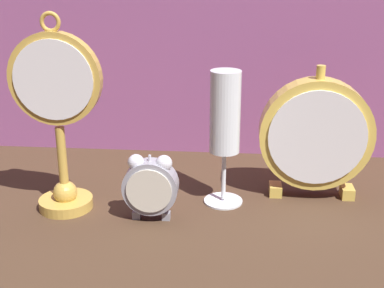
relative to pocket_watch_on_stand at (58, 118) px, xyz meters
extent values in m
plane|color=#422D1E|center=(0.20, -0.05, -0.15)|extent=(4.00, 4.00, 0.00)
cylinder|color=gold|center=(0.00, 0.00, -0.14)|extent=(0.08, 0.08, 0.02)
sphere|color=gold|center=(0.00, 0.00, -0.12)|extent=(0.04, 0.04, 0.04)
cylinder|color=gold|center=(0.00, 0.00, -0.07)|extent=(0.01, 0.01, 0.12)
cylinder|color=gold|center=(0.00, 0.00, 0.06)|extent=(0.14, 0.02, 0.14)
cylinder|color=silver|center=(0.00, -0.01, 0.06)|extent=(0.12, 0.00, 0.12)
torus|color=gold|center=(0.00, 0.00, 0.14)|extent=(0.03, 0.01, 0.03)
cube|color=gray|center=(0.12, -0.02, -0.14)|extent=(0.01, 0.01, 0.01)
cube|color=gray|center=(0.16, -0.02, -0.14)|extent=(0.01, 0.01, 0.01)
cylinder|color=gray|center=(0.14, -0.02, -0.10)|extent=(0.08, 0.03, 0.08)
cylinder|color=beige|center=(0.14, -0.04, -0.10)|extent=(0.07, 0.00, 0.07)
sphere|color=silver|center=(0.12, -0.02, -0.06)|extent=(0.02, 0.02, 0.02)
sphere|color=silver|center=(0.16, -0.02, -0.06)|extent=(0.02, 0.02, 0.02)
cylinder|color=silver|center=(0.14, -0.02, -0.05)|extent=(0.00, 0.00, 0.01)
cube|color=gold|center=(0.33, 0.08, -0.14)|extent=(0.02, 0.03, 0.02)
cube|color=gold|center=(0.45, 0.08, -0.14)|extent=(0.02, 0.03, 0.02)
cylinder|color=gold|center=(0.39, 0.08, -0.04)|extent=(0.18, 0.04, 0.18)
cylinder|color=silver|center=(0.39, 0.06, -0.04)|extent=(0.15, 0.00, 0.15)
cylinder|color=gold|center=(0.39, 0.08, 0.06)|extent=(0.01, 0.01, 0.02)
cylinder|color=silver|center=(0.24, 0.04, -0.14)|extent=(0.06, 0.06, 0.01)
cylinder|color=silver|center=(0.24, 0.04, -0.10)|extent=(0.01, 0.01, 0.08)
cylinder|color=white|center=(0.24, 0.04, 0.00)|extent=(0.05, 0.05, 0.13)
cylinder|color=beige|center=(0.24, 0.04, -0.02)|extent=(0.04, 0.04, 0.08)
camera|label=1|loc=(0.26, -0.73, 0.23)|focal=50.00mm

